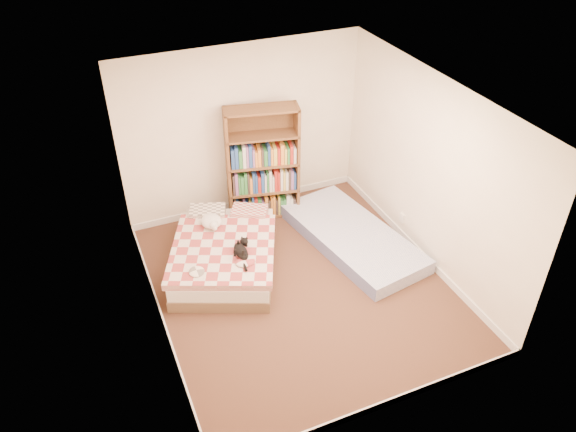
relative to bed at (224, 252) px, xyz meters
name	(u,v)px	position (x,y,z in m)	size (l,w,h in m)	color
room	(301,207)	(0.75, -0.75, 0.98)	(3.51, 4.01, 2.51)	#492C1F
bed	(224,252)	(0.00, 0.00, 0.00)	(1.82, 2.09, 0.47)	brown
bookshelf	(262,177)	(0.91, 0.95, 0.39)	(1.09, 0.56, 1.70)	#582F1E
floor_mattress	(352,237)	(1.77, -0.23, -0.11)	(0.99, 2.21, 0.20)	#6B78B3
black_cat	(241,250)	(0.11, -0.36, 0.26)	(0.30, 0.58, 0.13)	black
white_dog	(212,221)	(-0.04, 0.34, 0.28)	(0.41, 0.41, 0.15)	silver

